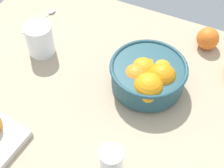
{
  "coord_description": "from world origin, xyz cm",
  "views": [
    {
      "loc": [
        24.92,
        -56.58,
        79.79
      ],
      "look_at": [
        -1.09,
        -1.68,
        5.37
      ],
      "focal_mm": 53.34,
      "sensor_mm": 36.0,
      "label": 1
    }
  ],
  "objects": [
    {
      "name": "loose_orange_2",
      "position": [
        18.78,
        30.9,
        3.73
      ],
      "size": [
        7.45,
        7.45,
        7.45
      ],
      "primitive_type": "sphere",
      "color": "orange",
      "rests_on": "ground_plane"
    },
    {
      "name": "spoon",
      "position": [
        -39.18,
        20.27,
        0.43
      ],
      "size": [
        5.04,
        16.15,
        1.0
      ],
      "color": "silver",
      "rests_on": "ground_plane"
    },
    {
      "name": "ground_plane",
      "position": [
        0.0,
        0.0,
        -1.5
      ],
      "size": [
        118.5,
        82.48,
        3.0
      ],
      "primitive_type": "cube",
      "color": "tan"
    },
    {
      "name": "second_glass",
      "position": [
        8.87,
        -23.03,
        3.68
      ],
      "size": [
        5.97,
        5.97,
        8.29
      ],
      "color": "white",
      "rests_on": "ground_plane"
    },
    {
      "name": "fruit_bowl",
      "position": [
        7.26,
        5.56,
        5.46
      ],
      "size": [
        22.94,
        22.94,
        11.52
      ],
      "color": "#234C56",
      "rests_on": "ground_plane"
    },
    {
      "name": "juice_glass",
      "position": [
        -30.2,
        5.11,
        4.65
      ],
      "size": [
        8.82,
        8.82,
        10.85
      ],
      "color": "white",
      "rests_on": "ground_plane"
    }
  ]
}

